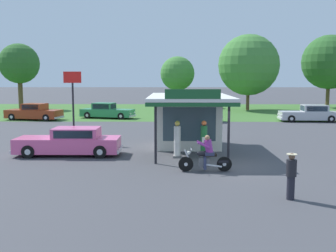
% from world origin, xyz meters
% --- Properties ---
extents(ground_plane, '(300.00, 300.00, 0.00)m').
position_xyz_m(ground_plane, '(0.00, 0.00, 0.00)').
color(ground_plane, '#424247').
extents(grass_verge_strip, '(120.00, 24.00, 0.01)m').
position_xyz_m(grass_verge_strip, '(0.00, 30.00, 0.00)').
color(grass_verge_strip, '#3D6B2D').
rests_on(grass_verge_strip, ground).
extents(service_station_kiosk, '(4.30, 7.21, 3.51)m').
position_xyz_m(service_station_kiosk, '(-1.65, 4.71, 1.78)').
color(service_station_kiosk, silver).
rests_on(service_station_kiosk, ground).
extents(gas_pump_nearside, '(0.44, 0.44, 1.87)m').
position_xyz_m(gas_pump_nearside, '(-2.32, 1.78, 0.85)').
color(gas_pump_nearside, slate).
rests_on(gas_pump_nearside, ground).
extents(gas_pump_offside, '(0.44, 0.44, 1.88)m').
position_xyz_m(gas_pump_offside, '(-0.98, 1.78, 0.86)').
color(gas_pump_offside, slate).
rests_on(gas_pump_offside, ground).
extents(motorcycle_with_rider, '(2.30, 0.70, 1.58)m').
position_xyz_m(motorcycle_with_rider, '(-1.11, -1.20, 0.65)').
color(motorcycle_with_rider, black).
rests_on(motorcycle_with_rider, ground).
extents(featured_classic_sedan, '(5.54, 1.90, 1.44)m').
position_xyz_m(featured_classic_sedan, '(-7.91, 2.31, 0.67)').
color(featured_classic_sedan, '#E55993').
rests_on(featured_classic_sedan, ground).
extents(parked_car_back_row_far_right, '(5.66, 3.02, 1.53)m').
position_xyz_m(parked_car_back_row_far_right, '(-9.16, 21.16, 0.68)').
color(parked_car_back_row_far_right, '#2D844C').
rests_on(parked_car_back_row_far_right, ground).
extents(parked_car_back_row_centre_left, '(5.46, 2.12, 1.53)m').
position_xyz_m(parked_car_back_row_centre_left, '(10.08, 18.43, 0.69)').
color(parked_car_back_row_centre_left, '#B7B7BC').
rests_on(parked_car_back_row_centre_left, ground).
extents(parked_car_back_row_centre, '(5.28, 3.25, 1.46)m').
position_xyz_m(parked_car_back_row_centre, '(-0.53, 18.50, 0.67)').
color(parked_car_back_row_centre, beige).
rests_on(parked_car_back_row_centre, ground).
extents(parked_car_back_row_right, '(5.64, 2.91, 1.57)m').
position_xyz_m(parked_car_back_row_right, '(-15.86, 19.49, 0.70)').
color(parked_car_back_row_right, '#993819').
rests_on(parked_car_back_row_right, ground).
extents(bystander_leaning_by_kiosk, '(0.34, 0.34, 1.52)m').
position_xyz_m(bystander_leaning_by_kiosk, '(-0.59, 12.40, 0.79)').
color(bystander_leaning_by_kiosk, brown).
rests_on(bystander_leaning_by_kiosk, ground).
extents(bystander_strolling_foreground, '(0.34, 0.34, 1.56)m').
position_xyz_m(bystander_strolling_foreground, '(1.36, -5.10, 0.83)').
color(bystander_strolling_foreground, black).
rests_on(bystander_strolling_foreground, ground).
extents(tree_oak_left, '(4.68, 4.68, 6.93)m').
position_xyz_m(tree_oak_left, '(-2.06, 36.50, 4.46)').
color(tree_oak_left, brown).
rests_on(tree_oak_left, ground).
extents(tree_oak_right, '(7.46, 7.46, 9.30)m').
position_xyz_m(tree_oak_right, '(6.67, 31.01, 5.41)').
color(tree_oak_right, brown).
rests_on(tree_oak_right, ground).
extents(tree_oak_far_right, '(7.21, 7.21, 9.69)m').
position_xyz_m(tree_oak_far_right, '(18.34, 35.59, 6.00)').
color(tree_oak_far_right, brown).
rests_on(tree_oak_far_right, ground).
extents(tree_oak_far_left, '(5.07, 5.07, 8.35)m').
position_xyz_m(tree_oak_far_left, '(-22.17, 32.55, 5.78)').
color(tree_oak_far_left, brown).
rests_on(tree_oak_far_left, ground).
extents(roadside_pole_sign, '(1.10, 0.12, 4.40)m').
position_xyz_m(roadside_pole_sign, '(-8.80, 6.68, 3.03)').
color(roadside_pole_sign, black).
rests_on(roadside_pole_sign, ground).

